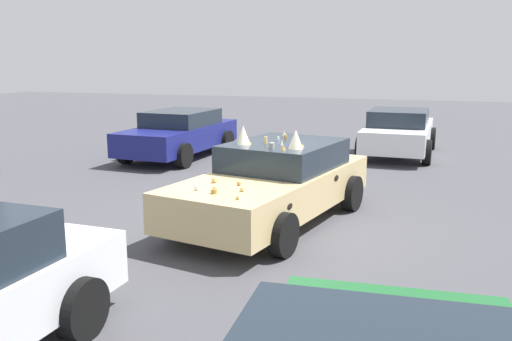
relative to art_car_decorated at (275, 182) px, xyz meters
The scene contains 4 objects.
ground_plane 0.71m from the art_car_decorated, 167.92° to the left, with size 60.00×60.00×0.00m, color #47474C.
art_car_decorated is the anchor object (origin of this frame).
parked_sedan_near_right 7.75m from the art_car_decorated, 12.22° to the right, with size 4.47×2.12×1.34m.
parked_sedan_row_back_center 6.81m from the art_car_decorated, 39.22° to the left, with size 4.42×2.22×1.33m.
Camera 1 is at (-8.89, -2.50, 2.81)m, focal length 38.78 mm.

